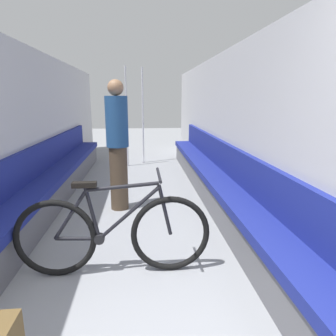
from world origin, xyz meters
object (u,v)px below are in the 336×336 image
bench_seat_row_left (50,185)px  bicycle (114,234)px  bench_seat_row_right (215,181)px  grab_pole_near (127,119)px  passenger_standing (118,144)px  grab_pole_far (143,118)px

bench_seat_row_left → bicycle: size_ratio=3.84×
bench_seat_row_left → bench_seat_row_right: size_ratio=1.00×
bicycle → grab_pole_near: size_ratio=0.77×
passenger_standing → bench_seat_row_left: bearing=-57.6°
bench_seat_row_left → grab_pole_far: (1.38, 2.86, 0.78)m
grab_pole_near → bicycle: bearing=-89.2°
bicycle → grab_pole_far: (0.30, 4.72, 0.71)m
bench_seat_row_left → bench_seat_row_right: same height
bench_seat_row_right → grab_pole_near: 2.99m
bench_seat_row_left → bicycle: (1.08, -1.85, 0.07)m
bicycle → grab_pole_near: bearing=92.1°
bench_seat_row_left → grab_pole_near: 2.83m
bench_seat_row_right → grab_pole_far: grab_pole_far is taller
bench_seat_row_left → passenger_standing: (1.01, -0.23, 0.61)m
bicycle → grab_pole_far: bearing=87.6°
grab_pole_near → passenger_standing: size_ratio=1.25×
grab_pole_near → passenger_standing: (-0.00, -2.75, -0.16)m
bench_seat_row_left → bench_seat_row_right: bearing=0.0°
passenger_standing → bicycle: bearing=47.3°
bench_seat_row_right → grab_pole_near: (-1.42, 2.52, 0.78)m
bench_seat_row_left → grab_pole_near: size_ratio=2.94×
bench_seat_row_left → passenger_standing: bearing=-12.6°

